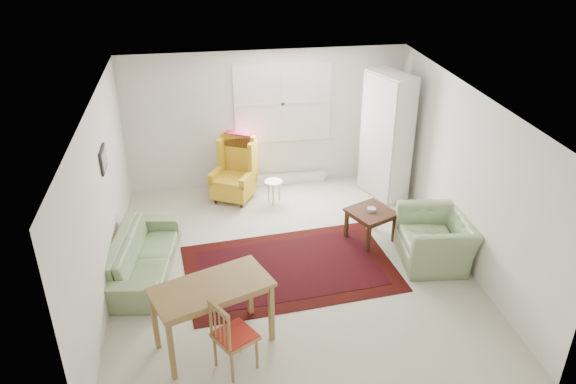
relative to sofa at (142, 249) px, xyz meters
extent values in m
cube|color=beige|center=(2.10, -0.18, -0.39)|extent=(5.00, 5.50, 0.01)
cube|color=white|center=(2.10, -0.18, 2.11)|extent=(5.00, 5.50, 0.01)
cube|color=silver|center=(2.10, 2.57, 0.86)|extent=(5.00, 0.04, 2.50)
cube|color=silver|center=(2.10, -2.93, 0.86)|extent=(5.00, 0.04, 2.50)
cube|color=silver|center=(-0.40, -0.18, 0.86)|extent=(0.04, 5.50, 2.50)
cube|color=silver|center=(4.60, -0.18, 0.86)|extent=(0.04, 5.50, 2.50)
cube|color=white|center=(2.40, 2.55, 1.16)|extent=(1.72, 0.06, 1.42)
cube|color=white|center=(2.40, 2.55, 1.16)|extent=(1.60, 0.02, 1.30)
cube|color=silver|center=(2.40, 2.49, -0.30)|extent=(1.60, 0.12, 0.18)
cube|color=black|center=(-0.38, 0.32, 1.26)|extent=(0.03, 0.42, 0.32)
cube|color=tan|center=(-0.36, 0.32, 1.26)|extent=(0.01, 0.34, 0.24)
imported|color=#789060|center=(0.00, 0.00, 0.00)|extent=(1.04, 2.04, 0.79)
imported|color=#789060|center=(4.20, -0.38, 0.04)|extent=(1.09, 1.21, 0.87)
camera|label=1|loc=(0.95, -6.85, 4.33)|focal=35.00mm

